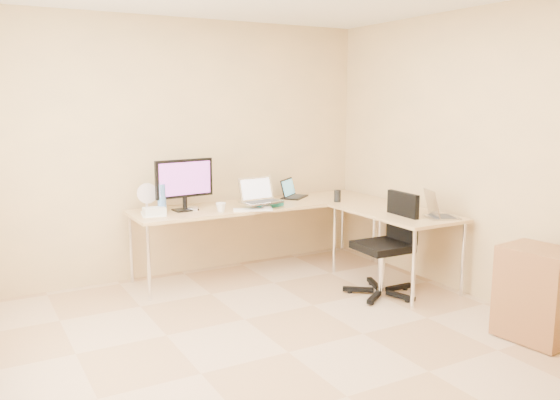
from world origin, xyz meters
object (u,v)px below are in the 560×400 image
keyboard (253,210)px  office_chair (382,242)px  desk_return (395,248)px  laptop_return (442,206)px  laptop_center (261,191)px  cabinet (537,293)px  monitor (184,185)px  laptop_black (295,188)px  water_bottle (162,198)px  desk_fan (146,198)px  mug (221,207)px  desk_main (260,238)px

keyboard → office_chair: 1.28m
desk_return → laptop_return: laptop_return is taller
laptop_center → cabinet: size_ratio=0.54×
monitor → office_chair: (1.45, -1.23, -0.48)m
laptop_center → laptop_black: (0.61, 0.38, -0.08)m
water_bottle → cabinet: 3.34m
office_chair → water_bottle: bearing=146.3°
desk_return → desk_fan: bearing=150.3°
laptop_center → keyboard: bearing=-159.3°
office_chair → laptop_black: bearing=98.0°
laptop_black → mug: size_ratio=3.38×
office_chair → cabinet: office_chair is taller
water_bottle → cabinet: water_bottle is taller
monitor → water_bottle: 0.26m
monitor → laptop_black: size_ratio=1.79×
desk_main → cabinet: size_ratio=3.78×
keyboard → office_chair: (0.88, -0.90, -0.24)m
desk_main → keyboard: keyboard is taller
mug → water_bottle: size_ratio=0.35×
desk_main → monitor: size_ratio=4.48×
laptop_center → desk_fan: bearing=150.9°
desk_main → laptop_return: (1.13, -1.46, 0.47)m
desk_main → keyboard: size_ratio=7.00×
desk_return → mug: 1.74m
desk_return → laptop_black: bearing=112.0°
mug → laptop_return: size_ratio=0.31×
desk_main → desk_return: size_ratio=2.04×
monitor → laptop_center: bearing=-26.3°
mug → laptop_black: bearing=19.1°
laptop_center → laptop_return: (1.22, -1.22, -0.07)m
keyboard → mug: 0.31m
keyboard → desk_fan: desk_fan is taller
desk_return → water_bottle: size_ratio=4.59×
mug → cabinet: (1.55, -2.35, -0.42)m
laptop_center → desk_fan: laptop_center is taller
desk_main → desk_return: bearing=-45.7°
laptop_black → office_chair: office_chair is taller
desk_fan → cabinet: bearing=-45.7°
mug → laptop_center: bearing=-2.8°
desk_return → laptop_center: 1.43m
desk_return → laptop_center: size_ratio=3.40×
monitor → office_chair: monitor is taller
laptop_black → cabinet: bearing=-117.9°
laptop_center → desk_fan: (-1.03, 0.43, -0.06)m
keyboard → mug: size_ratio=3.87×
desk_main → keyboard: bearing=-126.9°
desk_main → laptop_center: bearing=-112.9°
desk_main → laptop_center: size_ratio=6.93×
desk_return → office_chair: office_chair is taller
office_chair → cabinet: bearing=-72.7°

